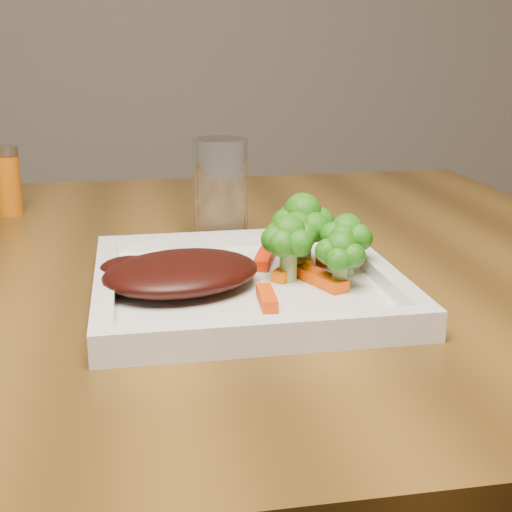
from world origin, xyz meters
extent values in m
cube|color=silver|center=(0.29, -0.17, 0.76)|extent=(0.27, 0.27, 0.01)
ellipsoid|color=black|center=(0.23, -0.17, 0.78)|extent=(0.17, 0.15, 0.03)
cube|color=#E13B03|center=(0.30, -0.22, 0.77)|extent=(0.02, 0.05, 0.01)
cube|color=red|center=(0.39, -0.12, 0.77)|extent=(0.05, 0.03, 0.01)
cube|color=red|center=(0.31, -0.11, 0.77)|extent=(0.03, 0.06, 0.01)
cube|color=#FF4F04|center=(0.35, -0.18, 0.77)|extent=(0.04, 0.07, 0.01)
cube|color=#FF6D04|center=(0.33, -0.15, 0.77)|extent=(0.05, 0.05, 0.01)
cylinder|color=#B35809|center=(0.03, 0.20, 0.80)|extent=(0.04, 0.04, 0.09)
cylinder|color=white|center=(0.29, 0.01, 0.81)|extent=(0.07, 0.07, 0.12)
camera|label=1|loc=(0.19, -0.78, 0.98)|focal=50.00mm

